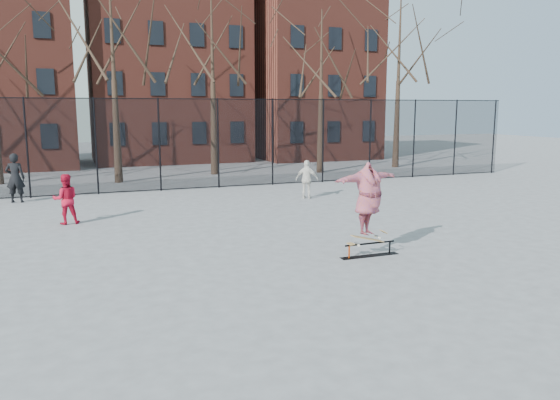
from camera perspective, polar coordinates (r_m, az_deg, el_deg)
name	(u,v)px	position (r m, az deg, el deg)	size (l,w,h in m)	color
ground	(317,268)	(12.48, 3.86, -7.08)	(100.00, 100.00, 0.00)	slate
skate_rail	(370,251)	(13.55, 9.35, -5.25)	(1.53, 0.23, 0.34)	black
skateboard	(367,241)	(13.45, 9.10, -4.22)	(0.91, 0.22, 0.11)	olive
skater	(368,203)	(13.26, 9.21, -0.30)	(2.16, 0.59, 1.76)	#383688
bystander_black	(15,178)	(23.04, -25.93, 2.09)	(0.69, 0.45, 1.89)	black
bystander_red	(66,199)	(18.15, -21.49, 0.08)	(0.76, 0.59, 1.56)	#B8102B
bystander_white	(307,179)	(21.69, 2.84, 2.16)	(0.90, 0.38, 1.54)	silver
fence	(191,143)	(24.39, -9.25, 5.91)	(34.03, 0.07, 4.00)	black
tree_row	(166,30)	(28.63, -11.86, 17.01)	(33.66, 7.46, 10.67)	black
rowhouses	(158,69)	(37.35, -12.61, 13.22)	(29.00, 7.00, 13.00)	#5C261D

